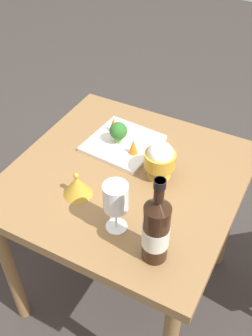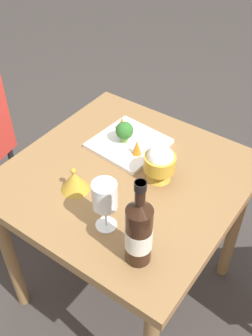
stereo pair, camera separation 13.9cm
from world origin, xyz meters
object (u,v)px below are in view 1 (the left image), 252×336
(wine_bottle, at_px, (156,229))
(carrot_garnish_right, at_px, (114,124))
(rice_bowl, at_px, (160,159))
(rice_bowl_lid, at_px, (77,186))
(carrot_garnish_left, at_px, (133,146))
(serving_plate, at_px, (123,143))
(wine_glass, at_px, (116,198))
(broccoli_floret, at_px, (118,131))

(wine_bottle, bearing_deg, carrot_garnish_right, -49.45)
(rice_bowl, xyz_separation_m, rice_bowl_lid, (0.20, 0.21, -0.04))
(carrot_garnish_left, bearing_deg, serving_plate, -31.61)
(wine_bottle, height_order, wine_glass, wine_bottle)
(serving_plate, bearing_deg, rice_bowl_lid, 87.94)
(wine_glass, xyz_separation_m, rice_bowl_lid, (0.18, -0.07, -0.09))
(wine_glass, relative_size, rice_bowl, 1.26)
(broccoli_floret, relative_size, carrot_garnish_right, 1.37)
(rice_bowl_lid, bearing_deg, carrot_garnish_right, -81.10)
(rice_bowl_lid, xyz_separation_m, carrot_garnish_right, (0.05, -0.35, 0.01))
(rice_bowl, distance_m, broccoli_floret, 0.22)
(rice_bowl, xyz_separation_m, serving_plate, (0.19, -0.09, -0.07))
(serving_plate, distance_m, carrot_garnish_left, 0.09)
(wine_glass, relative_size, broccoli_floret, 2.09)
(rice_bowl_lid, xyz_separation_m, broccoli_floret, (0.00, -0.29, 0.03))
(wine_bottle, bearing_deg, rice_bowl, -67.87)
(wine_glass, height_order, broccoli_floret, wine_glass)
(serving_plate, height_order, carrot_garnish_left, carrot_garnish_left)
(wine_bottle, height_order, serving_plate, wine_bottle)
(wine_glass, bearing_deg, carrot_garnish_left, -71.60)
(wine_glass, relative_size, carrot_garnish_left, 2.93)
(wine_glass, relative_size, serving_plate, 0.66)
(carrot_garnish_left, bearing_deg, wine_glass, 108.40)
(carrot_garnish_right, bearing_deg, carrot_garnish_left, 146.82)
(broccoli_floret, distance_m, carrot_garnish_left, 0.09)
(rice_bowl, height_order, broccoli_floret, rice_bowl)
(serving_plate, bearing_deg, carrot_garnish_left, 148.39)
(wine_bottle, relative_size, rice_bowl, 2.14)
(wine_bottle, xyz_separation_m, carrot_garnish_right, (0.39, -0.45, -0.07))
(rice_bowl, bearing_deg, wine_glass, 85.99)
(wine_glass, bearing_deg, serving_plate, -64.65)
(wine_bottle, xyz_separation_m, carrot_garnish_left, (0.26, -0.37, -0.07))
(rice_bowl_lid, relative_size, broccoli_floret, 1.17)
(carrot_garnish_right, bearing_deg, serving_plate, 145.30)
(rice_bowl_lid, height_order, broccoli_floret, broccoli_floret)
(wine_glass, xyz_separation_m, serving_plate, (0.17, -0.37, -0.12))
(rice_bowl, relative_size, rice_bowl_lid, 1.42)
(rice_bowl, height_order, rice_bowl_lid, rice_bowl)
(carrot_garnish_left, bearing_deg, wine_bottle, 124.97)
(broccoli_floret, bearing_deg, wine_glass, 117.72)
(rice_bowl_lid, xyz_separation_m, carrot_garnish_left, (-0.08, -0.26, 0.01))
(rice_bowl_lid, bearing_deg, serving_plate, -92.06)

